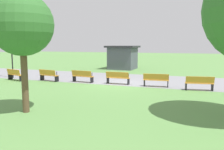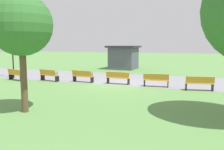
# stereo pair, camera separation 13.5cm
# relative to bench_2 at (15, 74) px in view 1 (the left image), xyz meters

# --- Properties ---
(ground_plane) EXTENTS (120.00, 120.00, 0.00)m
(ground_plane) POSITION_rel_bench_2_xyz_m (8.09, 1.20, -0.47)
(ground_plane) COLOR #5B8C47
(path_paving) EXTENTS (41.97, 6.32, 0.01)m
(path_paving) POSITION_rel_bench_2_xyz_m (8.09, 3.71, -0.47)
(path_paving) COLOR gray
(path_paving) RESTS_ON ground
(bench_2) EXTENTS (1.73, 0.91, 0.89)m
(bench_2) POSITION_rel_bench_2_xyz_m (0.00, 0.00, 0.00)
(bench_2) COLOR orange
(bench_2) RESTS_ON ground
(bench_3) EXTENTS (1.72, 0.77, 0.89)m
(bench_3) POSITION_rel_bench_2_xyz_m (2.66, 0.63, 0.00)
(bench_3) COLOR orange
(bench_3) RESTS_ON ground
(bench_4) EXTENTS (1.70, 0.63, 0.89)m
(bench_4) POSITION_rel_bench_2_xyz_m (5.36, 1.00, 0.00)
(bench_4) COLOR orange
(bench_4) RESTS_ON ground
(bench_5) EXTENTS (1.67, 0.47, 0.89)m
(bench_5) POSITION_rel_bench_2_xyz_m (8.09, 1.13, 0.00)
(bench_5) COLOR orange
(bench_5) RESTS_ON ground
(bench_6) EXTENTS (1.70, 0.63, 0.89)m
(bench_6) POSITION_rel_bench_2_xyz_m (10.81, 1.00, 0.00)
(bench_6) COLOR orange
(bench_6) RESTS_ON ground
(bench_7) EXTENTS (1.72, 0.77, 0.89)m
(bench_7) POSITION_rel_bench_2_xyz_m (13.52, 0.63, 0.00)
(bench_7) COLOR orange
(bench_7) RESTS_ON ground
(tree_2) EXTENTS (2.53, 2.53, 4.87)m
(tree_2) POSITION_rel_bench_2_xyz_m (6.70, -6.75, 3.11)
(tree_2) COLOR brown
(tree_2) RESTS_ON ground
(lamp_post) EXTENTS (0.32, 0.32, 4.47)m
(lamp_post) POSITION_rel_bench_2_xyz_m (-1.27, 1.16, 2.59)
(lamp_post) COLOR black
(lamp_post) RESTS_ON ground
(kiosk) EXTENTS (3.37, 3.32, 2.64)m
(kiosk) POSITION_rel_bench_2_xyz_m (5.34, 11.04, 0.88)
(kiosk) COLOR #4C515B
(kiosk) RESTS_ON ground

